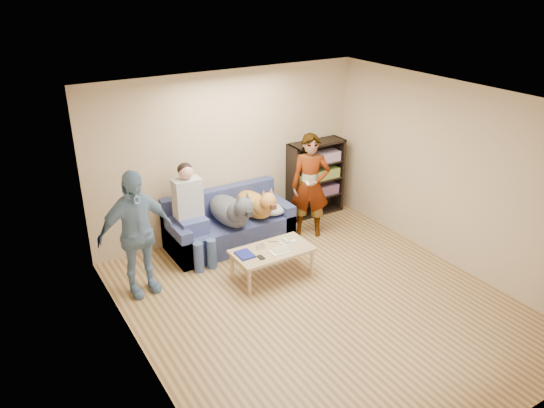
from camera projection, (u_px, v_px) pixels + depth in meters
ground at (320, 304)px, 6.80m from camera, size 5.00×5.00×0.00m
ceiling at (329, 104)px, 5.74m from camera, size 5.00×5.00×0.00m
wall_back at (229, 154)px, 8.22m from camera, size 4.50×0.00×4.50m
wall_front at (507, 323)px, 4.32m from camera, size 4.50×0.00×4.50m
wall_left at (140, 262)px, 5.20m from camera, size 0.00×5.00×5.00m
wall_right at (456, 177)px, 7.33m from camera, size 0.00×5.00×5.00m
blanket at (273, 209)px, 8.26m from camera, size 0.43×0.37×0.15m
person_standing_right at (310, 186)px, 8.28m from camera, size 0.72×0.68×1.66m
person_standing_left at (136, 234)px, 6.73m from camera, size 1.04×0.51×1.71m
held_controller at (307, 183)px, 7.97m from camera, size 0.07×0.12×0.03m
notebook_blue at (245, 254)px, 7.10m from camera, size 0.20×0.26×0.03m
papers at (279, 251)px, 7.20m from camera, size 0.26×0.20×0.02m
magazine at (280, 249)px, 7.22m from camera, size 0.22×0.17×0.01m
camera_silver at (260, 246)px, 7.28m from camera, size 0.11×0.06×0.05m
controller_a at (286, 241)px, 7.46m from camera, size 0.04×0.13×0.03m
controller_b at (293, 241)px, 7.43m from camera, size 0.09×0.06×0.03m
headphone_cup_a at (285, 246)px, 7.33m from camera, size 0.07×0.07×0.02m
headphone_cup_b at (282, 243)px, 7.39m from camera, size 0.07×0.07×0.02m
pen_orange at (277, 254)px, 7.12m from camera, size 0.13×0.06×0.01m
pen_black at (273, 242)px, 7.45m from camera, size 0.13×0.08×0.01m
wallet at (261, 257)px, 7.04m from camera, size 0.07×0.12×0.02m
sofa at (228, 227)px, 8.20m from camera, size 1.90×0.85×0.82m
person_seated at (191, 210)px, 7.60m from camera, size 0.40×0.73×1.47m
dog_gray at (232, 211)px, 7.84m from camera, size 0.45×1.27×0.66m
dog_tan at (256, 204)px, 8.11m from camera, size 0.41×1.16×0.59m
coffee_table at (272, 252)px, 7.27m from camera, size 1.10×0.60×0.42m
bookshelf at (315, 177)px, 9.08m from camera, size 1.00×0.34×1.30m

